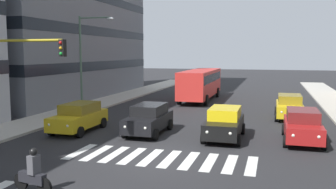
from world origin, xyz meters
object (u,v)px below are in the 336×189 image
Objects in this scene: car_1 at (224,123)px; motorcycle_with_rider at (33,174)px; bus_behind_traffic at (201,82)px; traffic_light_gantry at (8,75)px; car_0 at (303,126)px; car_row2_0 at (289,106)px; car_3 at (79,117)px; car_2 at (149,119)px; street_lamp_right at (86,54)px.

motorcycle_with_rider is (5.22, 9.75, -0.24)m from car_1.
traffic_light_gantry reaches higher than bus_behind_traffic.
car_0 is 1.00× the size of car_row2_0.
car_0 is 1.00× the size of car_1.
car_row2_0 is at bearing -86.85° from car_0.
motorcycle_with_rider is (-3.48, 9.20, -0.24)m from car_3.
car_1 is 4.44m from car_2.
car_3 is 17.02m from bus_behind_traffic.
motorcycle_with_rider is at bearing 88.27° from bus_behind_traffic.
traffic_light_gantry is (13.58, 5.99, 2.82)m from car_0.
motorcycle_with_rider is at bearing 61.84° from car_1.
car_2 reaches higher than motorcycle_with_rider.
car_2 is 9.84m from motorcycle_with_rider.
car_0 is 16.59m from street_lamp_right.
street_lamp_right reaches higher than traffic_light_gantry.
traffic_light_gantry reaches higher than car_0.
car_0 is 0.81× the size of traffic_light_gantry.
car_0 is at bearing -175.75° from car_3.
car_2 is at bearing -171.91° from car_3.
bus_behind_traffic is (-0.00, -15.85, 0.97)m from car_2.
car_2 is 9.40m from street_lamp_right.
bus_behind_traffic is at bearing -90.00° from car_2.
car_3 is 7.40m from street_lamp_right.
car_2 is at bearing 142.71° from street_lamp_right.
bus_behind_traffic is 22.15m from traffic_light_gantry.
bus_behind_traffic reaches higher than car_0.
street_lamp_right is (15.01, 2.22, 3.74)m from car_row2_0.
street_lamp_right is (6.09, -15.03, 3.98)m from motorcycle_with_rider.
car_1 is 13.03m from street_lamp_right.
bus_behind_traffic is (8.54, -15.50, 0.97)m from car_0.
car_row2_0 is 0.42× the size of bus_behind_traffic.
car_1 is 1.00× the size of car_row2_0.
car_2 is 8.08m from traffic_light_gantry.
traffic_light_gantry is at bearing 23.82° from car_0.
car_0 reaches higher than motorcycle_with_rider.
car_0 is 2.63× the size of motorcycle_with_rider.
car_0 is at bearing 118.86° from bus_behind_traffic.
motorcycle_with_rider is at bearing 85.49° from car_2.
car_1 is at bearing 154.97° from street_lamp_right.
street_lamp_right is at bearing -80.47° from traffic_light_gantry.
car_0 is 1.00× the size of car_3.
car_1 is 11.36m from traffic_light_gantry.
car_3 is 2.63× the size of motorcycle_with_rider.
car_1 is 1.00× the size of car_3.
car_2 is 4.30m from car_3.
motorcycle_with_rider is (8.93, 17.25, -0.24)m from car_row2_0.
bus_behind_traffic is at bearing -91.73° from motorcycle_with_rider.
car_1 is 2.63× the size of motorcycle_with_rider.
traffic_light_gantry is 0.75× the size of street_lamp_right.
car_1 is 16.54m from bus_behind_traffic.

